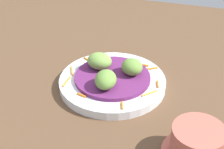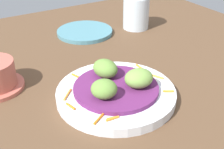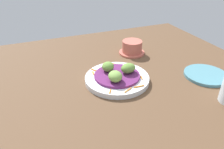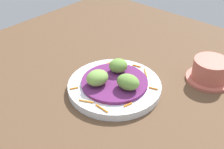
% 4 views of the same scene
% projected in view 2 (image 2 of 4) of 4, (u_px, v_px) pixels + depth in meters
% --- Properties ---
extents(table_surface, '(1.10, 1.10, 0.02)m').
position_uv_depth(table_surface, '(120.00, 90.00, 0.62)').
color(table_surface, brown).
rests_on(table_surface, ground).
extents(main_plate, '(0.23, 0.23, 0.02)m').
position_uv_depth(main_plate, '(116.00, 94.00, 0.57)').
color(main_plate, silver).
rests_on(main_plate, table_surface).
extents(cabbage_bed, '(0.16, 0.16, 0.01)m').
position_uv_depth(cabbage_bed, '(116.00, 88.00, 0.57)').
color(cabbage_bed, '#60235B').
rests_on(cabbage_bed, main_plate).
extents(carrot_garnish, '(0.17, 0.21, 0.00)m').
position_uv_depth(carrot_garnish, '(113.00, 90.00, 0.56)').
color(carrot_garnish, orange).
rests_on(carrot_garnish, main_plate).
extents(guac_scoop_left, '(0.06, 0.06, 0.03)m').
position_uv_depth(guac_scoop_left, '(104.00, 89.00, 0.52)').
color(guac_scoop_left, olive).
rests_on(guac_scoop_left, cabbage_bed).
extents(guac_scoop_center, '(0.05, 0.06, 0.04)m').
position_uv_depth(guac_scoop_center, '(139.00, 78.00, 0.56)').
color(guac_scoop_center, '#759E47').
rests_on(guac_scoop_center, cabbage_bed).
extents(guac_scoop_right, '(0.06, 0.05, 0.04)m').
position_uv_depth(guac_scoop_right, '(105.00, 68.00, 0.59)').
color(guac_scoop_right, olive).
rests_on(guac_scoop_right, cabbage_bed).
extents(side_plate_small, '(0.16, 0.16, 0.01)m').
position_uv_depth(side_plate_small, '(85.00, 32.00, 0.86)').
color(side_plate_small, teal).
rests_on(side_plate_small, table_surface).
extents(water_glass, '(0.08, 0.08, 0.09)m').
position_uv_depth(water_glass, '(136.00, 13.00, 0.88)').
color(water_glass, silver).
rests_on(water_glass, table_surface).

